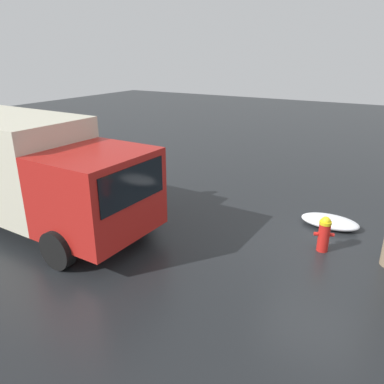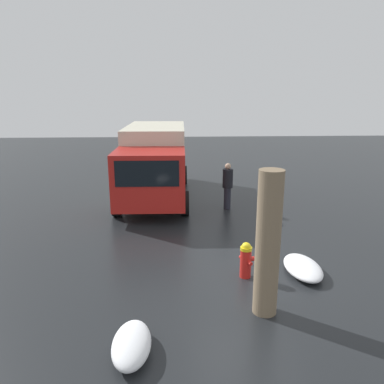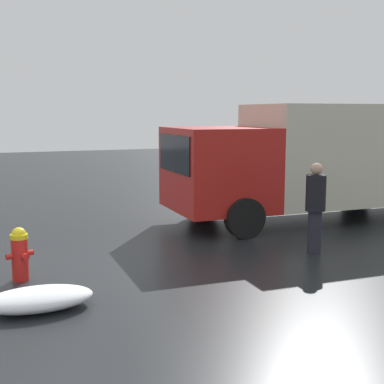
% 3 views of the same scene
% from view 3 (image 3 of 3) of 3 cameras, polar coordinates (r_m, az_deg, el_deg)
% --- Properties ---
extents(ground_plane, '(60.00, 60.00, 0.00)m').
position_cam_3_polar(ground_plane, '(9.42, -17.77, -8.95)').
color(ground_plane, black).
extents(fire_hydrant, '(0.47, 0.38, 0.90)m').
position_cam_3_polar(fire_hydrant, '(9.29, -17.89, -6.24)').
color(fire_hydrant, red).
rests_on(fire_hydrant, ground_plane).
extents(delivery_truck, '(7.43, 2.89, 2.95)m').
position_cam_3_polar(delivery_truck, '(14.06, 13.20, 3.59)').
color(delivery_truck, red).
rests_on(delivery_truck, ground_plane).
extents(pedestrian, '(0.39, 0.39, 1.79)m').
position_cam_3_polar(pedestrian, '(10.71, 13.03, -1.30)').
color(pedestrian, '#23232D').
rests_on(pedestrian, ground_plane).
extents(snow_pile_by_hydrant, '(1.55, 0.86, 0.30)m').
position_cam_3_polar(snow_pile_by_hydrant, '(7.99, -16.10, -10.91)').
color(snow_pile_by_hydrant, white).
rests_on(snow_pile_by_hydrant, ground_plane).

